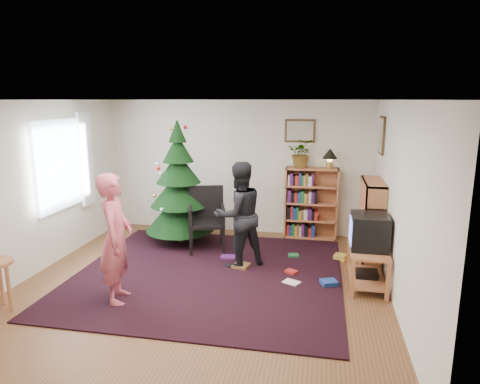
% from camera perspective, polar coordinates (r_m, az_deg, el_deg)
% --- Properties ---
extents(floor, '(5.00, 5.00, 0.00)m').
position_cam_1_polar(floor, '(6.12, -4.91, -11.96)').
color(floor, brown).
rests_on(floor, ground).
extents(ceiling, '(5.00, 5.00, 0.00)m').
position_cam_1_polar(ceiling, '(5.58, -5.39, 12.15)').
color(ceiling, white).
rests_on(ceiling, wall_back).
extents(wall_back, '(5.00, 0.02, 2.50)m').
position_cam_1_polar(wall_back, '(8.11, -0.28, 3.35)').
color(wall_back, silver).
rests_on(wall_back, floor).
extents(wall_front, '(5.00, 0.02, 2.50)m').
position_cam_1_polar(wall_front, '(3.49, -16.64, -9.35)').
color(wall_front, silver).
rests_on(wall_front, floor).
extents(wall_left, '(0.02, 5.00, 2.50)m').
position_cam_1_polar(wall_left, '(6.84, -25.71, 0.45)').
color(wall_left, silver).
rests_on(wall_left, floor).
extents(wall_right, '(0.02, 5.00, 2.50)m').
position_cam_1_polar(wall_right, '(5.59, 20.34, -1.51)').
color(wall_right, silver).
rests_on(wall_right, floor).
extents(rug, '(3.80, 3.60, 0.02)m').
position_cam_1_polar(rug, '(6.38, -4.17, -10.81)').
color(rug, black).
rests_on(rug, floor).
extents(window_pane, '(0.04, 1.20, 1.40)m').
position_cam_1_polar(window_pane, '(7.26, -22.92, 3.33)').
color(window_pane, silver).
rests_on(window_pane, wall_left).
extents(curtain, '(0.06, 0.35, 1.60)m').
position_cam_1_polar(curtain, '(7.83, -19.86, 4.14)').
color(curtain, white).
rests_on(curtain, wall_left).
extents(picture_back, '(0.55, 0.03, 0.42)m').
position_cam_1_polar(picture_back, '(7.87, 8.01, 8.08)').
color(picture_back, '#4C3319').
rests_on(picture_back, wall_back).
extents(picture_right, '(0.03, 0.50, 0.60)m').
position_cam_1_polar(picture_right, '(7.19, 18.37, 7.21)').
color(picture_right, '#4C3319').
rests_on(picture_right, wall_right).
extents(christmas_tree, '(1.20, 1.20, 2.18)m').
position_cam_1_polar(christmas_tree, '(7.55, -8.12, -0.10)').
color(christmas_tree, '#3F2816').
rests_on(christmas_tree, rug).
extents(bookshelf_back, '(0.95, 0.30, 1.30)m').
position_cam_1_polar(bookshelf_back, '(7.92, 9.45, -1.36)').
color(bookshelf_back, '#AA673D').
rests_on(bookshelf_back, floor).
extents(bookshelf_right, '(0.30, 0.95, 1.30)m').
position_cam_1_polar(bookshelf_right, '(6.91, 17.06, -3.76)').
color(bookshelf_right, '#AA673D').
rests_on(bookshelf_right, floor).
extents(tv_stand, '(0.49, 0.89, 0.55)m').
position_cam_1_polar(tv_stand, '(6.13, 16.60, -9.12)').
color(tv_stand, '#AA673D').
rests_on(tv_stand, floor).
extents(crt_tv, '(0.49, 0.53, 0.46)m').
position_cam_1_polar(crt_tv, '(5.98, 16.84, -5.04)').
color(crt_tv, black).
rests_on(crt_tv, tv_stand).
extents(armchair, '(0.73, 0.74, 1.07)m').
position_cam_1_polar(armchair, '(7.26, -4.22, -3.16)').
color(armchair, black).
rests_on(armchair, rug).
extents(person_standing, '(0.53, 0.68, 1.64)m').
position_cam_1_polar(person_standing, '(5.53, -16.24, -5.99)').
color(person_standing, '#B54855').
rests_on(person_standing, rug).
extents(person_by_chair, '(1.00, 0.96, 1.62)m').
position_cam_1_polar(person_by_chair, '(6.42, -0.13, -3.08)').
color(person_by_chair, black).
rests_on(person_by_chair, rug).
extents(potted_plant, '(0.48, 0.42, 0.52)m').
position_cam_1_polar(potted_plant, '(7.77, 8.20, 5.14)').
color(potted_plant, gray).
rests_on(potted_plant, bookshelf_back).
extents(table_lamp, '(0.27, 0.27, 0.36)m').
position_cam_1_polar(table_lamp, '(7.76, 11.90, 4.86)').
color(table_lamp, '#A57F33').
rests_on(table_lamp, bookshelf_back).
extents(floor_clutter, '(1.97, 1.28, 0.08)m').
position_cam_1_polar(floor_clutter, '(6.58, 6.30, -9.84)').
color(floor_clutter, '#A51E19').
rests_on(floor_clutter, rug).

